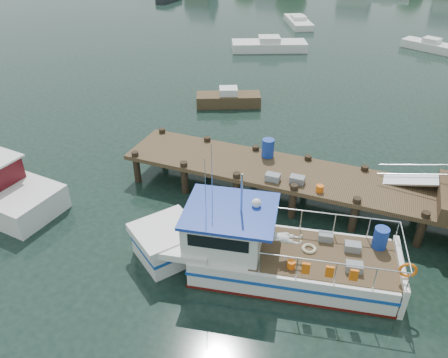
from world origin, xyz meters
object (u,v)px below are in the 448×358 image
at_px(dock, 417,178).
at_px(moored_rowboat, 228,99).
at_px(moored_d, 298,22).
at_px(lobster_boat, 259,251).
at_px(moored_a, 269,45).
at_px(moored_b, 430,46).

bearing_deg(dock, moored_rowboat, 141.83).
bearing_deg(moored_d, lobster_boat, -75.52).
relative_size(dock, moored_a, 2.38).
distance_m(moored_b, moored_d, 14.17).
bearing_deg(moored_a, moored_b, 18.58).
height_order(moored_b, moored_d, moored_b).
distance_m(dock, moored_b, 27.60).
bearing_deg(moored_b, moored_rowboat, -133.88).
xyz_separation_m(lobster_boat, moored_rowboat, (-6.51, 13.77, -0.41)).
bearing_deg(lobster_boat, moored_d, 91.08).
relative_size(dock, moored_rowboat, 3.81).
xyz_separation_m(dock, moored_rowboat, (-11.36, 8.93, -1.79)).
bearing_deg(moored_rowboat, moored_a, 101.18).
bearing_deg(moored_b, moored_a, -168.44).
height_order(moored_rowboat, moored_d, moored_rowboat).
relative_size(moored_rowboat, moored_b, 0.85).
relative_size(moored_b, moored_d, 0.84).
xyz_separation_m(moored_b, moored_d, (-13.30, 4.88, -0.03)).
bearing_deg(moored_b, dock, -102.34).
distance_m(dock, moored_d, 34.73).
bearing_deg(dock, moored_b, 88.01).
bearing_deg(moored_a, moored_rowboat, -88.20).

